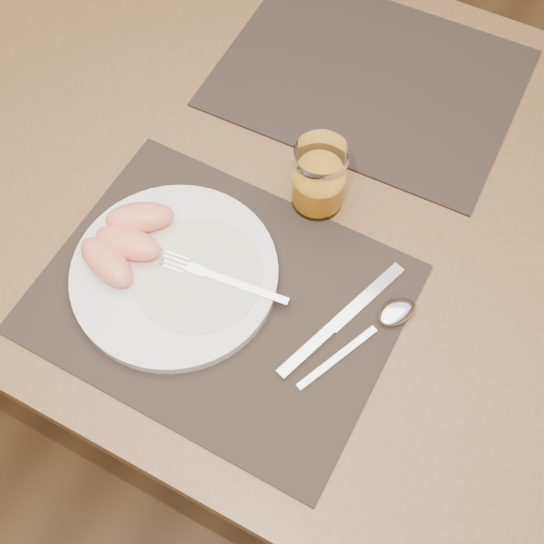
{
  "coord_description": "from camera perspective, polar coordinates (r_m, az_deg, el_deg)",
  "views": [
    {
      "loc": [
        0.22,
        -0.53,
        1.54
      ],
      "look_at": [
        0.03,
        -0.16,
        0.77
      ],
      "focal_mm": 45.0,
      "sensor_mm": 36.0,
      "label": 1
    }
  ],
  "objects": [
    {
      "name": "plate",
      "position": [
        0.89,
        -8.14,
        -0.13
      ],
      "size": [
        0.27,
        0.27,
        0.02
      ],
      "primitive_type": "cylinder",
      "color": "white",
      "rests_on": "placemat_near"
    },
    {
      "name": "table",
      "position": [
        1.05,
        2.84,
        4.91
      ],
      "size": [
        1.4,
        0.9,
        0.75
      ],
      "color": "brown",
      "rests_on": "ground"
    },
    {
      "name": "juice_glass",
      "position": [
        0.92,
        3.94,
        7.7
      ],
      "size": [
        0.07,
        0.07,
        0.11
      ],
      "color": "white",
      "rests_on": "placemat_near"
    },
    {
      "name": "grapefruit_wedges",
      "position": [
        0.9,
        -12.2,
        2.59
      ],
      "size": [
        0.11,
        0.15,
        0.04
      ],
      "color": "#FF8968",
      "rests_on": "plate"
    },
    {
      "name": "plate_dressing",
      "position": [
        0.88,
        -6.23,
        -0.15
      ],
      "size": [
        0.17,
        0.17,
        0.0
      ],
      "color": "white",
      "rests_on": "plate"
    },
    {
      "name": "placemat_far",
      "position": [
        1.11,
        8.1,
        15.79
      ],
      "size": [
        0.46,
        0.36,
        0.0
      ],
      "primitive_type": "cube",
      "rotation": [
        0.0,
        0.0,
        0.02
      ],
      "color": "black",
      "rests_on": "table"
    },
    {
      "name": "spoon",
      "position": [
        0.87,
        9.71,
        -3.75
      ],
      "size": [
        0.1,
        0.18,
        0.01
      ],
      "color": "silver",
      "rests_on": "placemat_near"
    },
    {
      "name": "fork",
      "position": [
        0.88,
        -4.96,
        -0.31
      ],
      "size": [
        0.18,
        0.04,
        0.0
      ],
      "color": "silver",
      "rests_on": "plate"
    },
    {
      "name": "ground",
      "position": [
        1.65,
        1.82,
        -7.87
      ],
      "size": [
        5.0,
        5.0,
        0.0
      ],
      "primitive_type": "plane",
      "color": "brown",
      "rests_on": "ground"
    },
    {
      "name": "placemat_near",
      "position": [
        0.88,
        -4.41,
        -2.19
      ],
      "size": [
        0.45,
        0.36,
        0.0
      ],
      "primitive_type": "cube",
      "rotation": [
        0.0,
        0.0,
        -0.01
      ],
      "color": "black",
      "rests_on": "table"
    },
    {
      "name": "knife",
      "position": [
        0.86,
        5.02,
        -4.72
      ],
      "size": [
        0.08,
        0.21,
        0.01
      ],
      "color": "silver",
      "rests_on": "placemat_near"
    }
  ]
}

